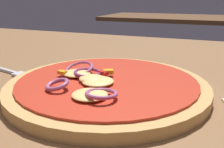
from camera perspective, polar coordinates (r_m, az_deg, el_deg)
The scene contains 4 objects.
dining_table at distance 0.37m, azimuth -6.82°, elevation -4.79°, with size 1.34×1.00×0.03m.
pizza at distance 0.35m, azimuth -1.48°, elevation -2.67°, with size 0.28×0.28×0.03m.
fork at distance 0.47m, azimuth -22.20°, elevation 0.49°, with size 0.16×0.05×0.00m.
background_table at distance 1.78m, azimuth 12.82°, elevation 12.32°, with size 0.86×0.50×0.03m.
Camera 1 is at (0.17, -0.30, 0.15)m, focal length 40.24 mm.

